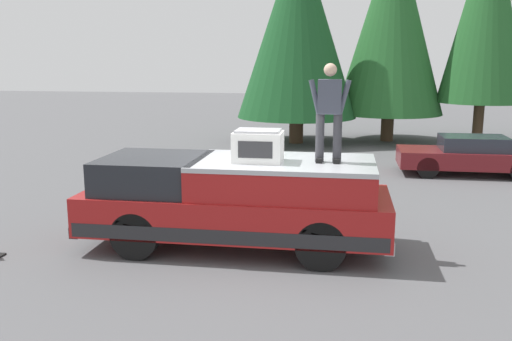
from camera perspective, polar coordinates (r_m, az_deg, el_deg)
ground_plane at (r=10.09m, az=0.90°, el=-8.35°), size 90.00×90.00×0.00m
pickup_truck at (r=10.09m, az=-2.10°, el=-3.16°), size 2.01×5.54×1.65m
compressor_unit at (r=9.64m, az=0.22°, el=2.55°), size 0.65×0.84×0.56m
person_on_truck_bed at (r=9.58m, az=7.54°, el=6.16°), size 0.29×0.72×1.69m
parked_car_maroon at (r=17.68m, az=21.11°, el=1.45°), size 1.64×4.10×1.16m
conifer_left at (r=23.99m, az=22.67°, el=15.31°), size 3.39×3.39×9.10m
conifer_center_left at (r=23.85m, az=13.82°, el=14.76°), size 4.37×4.37×8.71m
conifer_center_right at (r=22.69m, az=4.31°, el=14.68°), size 4.79×4.79×8.36m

